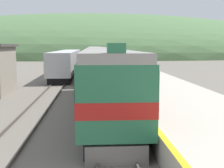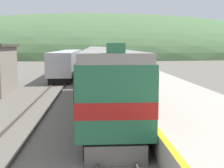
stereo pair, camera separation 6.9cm
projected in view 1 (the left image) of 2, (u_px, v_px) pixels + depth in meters
name	position (u px, v px, depth m)	size (l,w,h in m)	color
track_main	(96.00, 66.00, 65.27)	(1.52, 180.00, 0.16)	#4C443D
track_siding	(74.00, 66.00, 64.97)	(1.52, 180.00, 0.16)	#4C443D
platform	(130.00, 72.00, 45.72)	(6.37, 140.00, 1.09)	#BCB5A5
distant_hills	(93.00, 56.00, 130.36)	(196.40, 88.38, 34.21)	#517547
express_train_lead_car	(105.00, 78.00, 20.65)	(3.02, 20.00, 4.46)	black
carriage_second	(98.00, 62.00, 41.34)	(3.01, 19.54, 4.10)	black
carriage_third	(96.00, 56.00, 61.56)	(3.01, 19.54, 4.10)	black
carriage_fourth	(95.00, 54.00, 81.78)	(3.01, 19.54, 4.10)	black
carriage_fifth	(94.00, 52.00, 102.01)	(3.01, 19.54, 4.10)	black
siding_train	(68.00, 62.00, 48.54)	(2.90, 29.94, 3.57)	black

